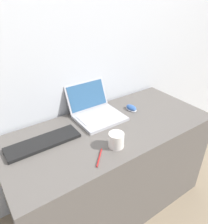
# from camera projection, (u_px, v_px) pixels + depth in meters

# --- Properties ---
(wall_back) EXTENTS (7.00, 0.04, 2.50)m
(wall_back) POSITION_uv_depth(u_px,v_px,m) (80.00, 37.00, 1.45)
(wall_back) COLOR silver
(wall_back) RESTS_ON ground_plane
(desk) EXTENTS (1.43, 0.64, 0.73)m
(desk) POSITION_uv_depth(u_px,v_px,m) (110.00, 168.00, 1.63)
(desk) COLOR #5B5651
(desk) RESTS_ON ground_plane
(laptop) EXTENTS (0.32, 0.35, 0.21)m
(laptop) POSITION_uv_depth(u_px,v_px,m) (96.00, 110.00, 1.56)
(laptop) COLOR #ADADB2
(laptop) RESTS_ON desk
(drink_cup) EXTENTS (0.09, 0.09, 0.09)m
(drink_cup) POSITION_uv_depth(u_px,v_px,m) (116.00, 140.00, 1.26)
(drink_cup) COLOR silver
(drink_cup) RESTS_ON desk
(computer_mouse) EXTENTS (0.06, 0.10, 0.03)m
(computer_mouse) POSITION_uv_depth(u_px,v_px,m) (131.00, 108.00, 1.65)
(computer_mouse) COLOR white
(computer_mouse) RESTS_ON desk
(external_keyboard) EXTENTS (0.44, 0.14, 0.02)m
(external_keyboard) POSITION_uv_depth(u_px,v_px,m) (43.00, 142.00, 1.29)
(external_keyboard) COLOR black
(external_keyboard) RESTS_ON desk
(pen) EXTENTS (0.11, 0.11, 0.01)m
(pen) POSITION_uv_depth(u_px,v_px,m) (99.00, 157.00, 1.19)
(pen) COLOR #A51E1E
(pen) RESTS_ON desk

